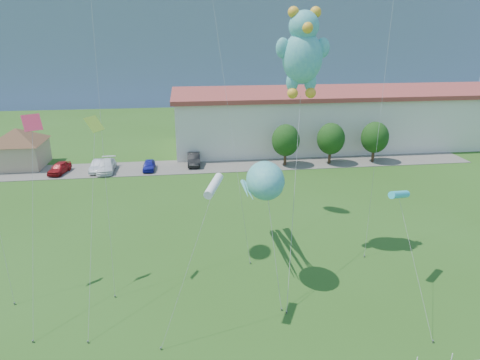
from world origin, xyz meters
The scene contains 18 objects.
parking_strip centered at (0.00, 35.00, 0.03)m, with size 70.00×6.00×0.06m, color #59544C.
hill_ridge centered at (0.00, 120.00, 12.50)m, with size 160.00×50.00×25.00m, color slate.
pavilion centered at (-24.00, 38.00, 3.02)m, with size 9.20×9.20×5.00m.
warehouse centered at (26.00, 44.00, 4.12)m, with size 61.00×15.00×8.20m.
tree_near centered at (10.00, 34.00, 3.39)m, with size 3.60×3.60×5.47m.
tree_mid centered at (16.00, 34.00, 3.39)m, with size 3.60×3.60×5.47m.
tree_far centered at (22.00, 34.00, 3.39)m, with size 3.60×3.60×5.47m.
parked_car_red centered at (-18.30, 34.36, 0.73)m, with size 1.59×3.96×1.35m, color maroon.
parked_car_silver centered at (-13.63, 34.58, 0.75)m, with size 1.46×4.20×1.38m, color #AFAFB6.
parked_car_white centered at (-12.66, 34.31, 0.77)m, with size 1.98×4.86×1.41m, color white.
parked_car_blue centered at (-7.46, 34.26, 0.67)m, with size 1.43×3.57×1.21m, color #1C1E9A.
parked_car_black centered at (-1.77, 35.74, 0.81)m, with size 1.59×4.57×1.51m, color black.
octopus_kite centered at (2.37, 9.32, 6.66)m, with size 2.51×10.91×8.76m.
teddy_bear_kite centered at (5.77, 12.50, 15.43)m, with size 4.63×9.95×18.36m.
small_kite_cyan centered at (11.41, 7.00, 6.32)m, with size 0.91×8.07×6.81m.
small_kite_white centered at (-1.27, 4.28, 8.55)m, with size 3.62×3.88×9.06m.
small_kite_pink centered at (-12.20, 9.07, 10.01)m, with size 1.29×7.44×11.77m.
small_kite_yellow centered at (-8.46, 8.86, 9.87)m, with size 1.29×7.72×11.61m.
Camera 1 is at (-2.67, -18.11, 16.92)m, focal length 32.00 mm.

